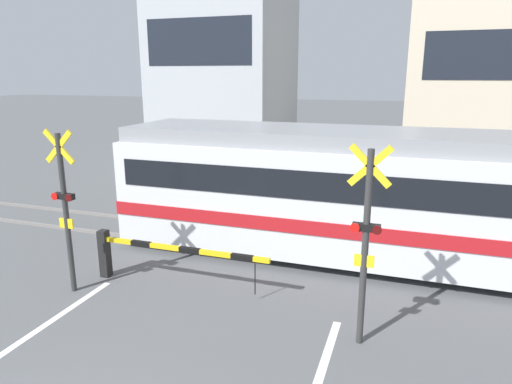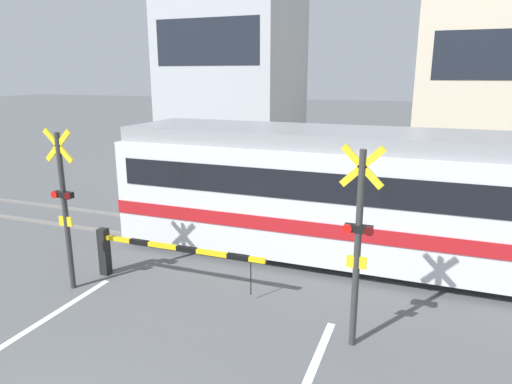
{
  "view_description": "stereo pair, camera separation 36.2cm",
  "coord_description": "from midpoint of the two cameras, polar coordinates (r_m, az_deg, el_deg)",
  "views": [
    {
      "loc": [
        3.5,
        -2.48,
        4.39
      ],
      "look_at": [
        0.0,
        7.73,
        1.6
      ],
      "focal_mm": 32.0,
      "sensor_mm": 36.0,
      "label": 1
    },
    {
      "loc": [
        3.84,
        -2.36,
        4.39
      ],
      "look_at": [
        0.0,
        7.73,
        1.6
      ],
      "focal_mm": 32.0,
      "sensor_mm": 36.0,
      "label": 2
    }
  ],
  "objects": [
    {
      "name": "rail_track_far",
      "position": [
        12.83,
        1.16,
        -5.33
      ],
      "size": [
        50.0,
        0.1,
        0.08
      ],
      "color": "gray",
      "rests_on": "ground_plane"
    },
    {
      "name": "crossing_barrier_near",
      "position": [
        10.14,
        -14.75,
        -7.22
      ],
      "size": [
        3.94,
        0.2,
        1.08
      ],
      "color": "black",
      "rests_on": "ground_plane"
    },
    {
      "name": "crossing_signal_left",
      "position": [
        9.93,
        -23.73,
        -1.5
      ],
      "size": [
        0.68,
        0.15,
        3.38
      ],
      "color": "#333333",
      "rests_on": "ground_plane"
    },
    {
      "name": "crossing_barrier_far",
      "position": [
        14.08,
        10.24,
        -0.86
      ],
      "size": [
        3.94,
        0.2,
        1.08
      ],
      "color": "black",
      "rests_on": "ground_plane"
    },
    {
      "name": "building_left_of_street",
      "position": [
        25.39,
        -4.24,
        16.57
      ],
      "size": [
        6.3,
        6.66,
        10.66
      ],
      "color": "#B2B7BC",
      "rests_on": "ground_plane"
    },
    {
      "name": "crossing_signal_right",
      "position": [
        7.44,
        12.19,
        -5.68
      ],
      "size": [
        0.68,
        0.15,
        3.38
      ],
      "color": "#333333",
      "rests_on": "ground_plane"
    },
    {
      "name": "building_right_of_street",
      "position": [
        23.57,
        27.47,
        13.53
      ],
      "size": [
        7.5,
        6.66,
        9.29
      ],
      "color": "beige",
      "rests_on": "ground_plane"
    },
    {
      "name": "rail_track_near",
      "position": [
        11.57,
        -1.04,
        -7.6
      ],
      "size": [
        50.0,
        0.1,
        0.08
      ],
      "color": "gray",
      "rests_on": "ground_plane"
    },
    {
      "name": "commuter_train",
      "position": [
        11.14,
        21.8,
        -0.67
      ],
      "size": [
        15.63,
        2.99,
        3.12
      ],
      "color": "silver",
      "rests_on": "ground_plane"
    }
  ]
}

